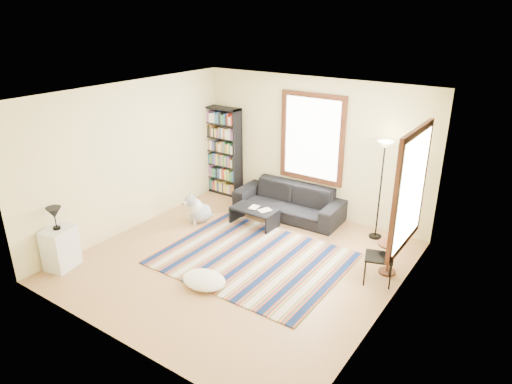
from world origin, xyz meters
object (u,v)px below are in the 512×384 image
Objects in this scene: floor_cushion at (204,280)px; side_table at (389,258)px; white_cabinet at (60,248)px; folding_chair at (379,257)px; floor_lamp at (380,191)px; dog at (200,207)px; sofa at (289,201)px; coffee_table at (254,217)px; bookshelf at (223,151)px.

side_table is (2.22, 1.97, 0.18)m from floor_cushion.
folding_chair is at bearing 16.90° from white_cabinet.
floor_lamp is at bearing 119.44° from side_table.
dog is (-3.15, -1.34, -0.62)m from floor_lamp.
folding_chair is (2.17, 1.63, 0.34)m from floor_cushion.
sofa is at bearing -176.89° from floor_lamp.
dog is (-0.98, -0.48, 0.13)m from coffee_table.
dog is (-1.31, -1.24, -0.01)m from sofa.
floor_lamp is 3.44× the size of side_table.
floor_cushion is 1.05× the size of white_cabinet.
bookshelf is 4.64m from folding_chair.
bookshelf is at bearing 128.21° from dog.
folding_chair is (2.73, -0.57, 0.25)m from coffee_table.
white_cabinet is (-4.50, -2.88, 0.08)m from side_table.
coffee_table is at bearing 104.45° from floor_cushion.
side_table is (2.45, -0.98, -0.06)m from sofa.
white_cabinet reaches higher than dog.
dog reaches higher than coffee_table.
sofa is at bearing 158.13° from side_table.
sofa is at bearing 94.55° from floor_cushion.
folding_chair is (0.56, -1.42, -0.50)m from floor_lamp.
white_cabinet is 1.12× the size of dog.
sofa is at bearing 132.84° from folding_chair.
floor_cushion is at bearing 8.96° from white_cabinet.
coffee_table is at bearing 42.42° from dog.
coffee_table is 1.05× the size of folding_chair.
bookshelf reaches higher than floor_lamp.
floor_lamp is (1.61, 3.05, 0.84)m from floor_cushion.
floor_cushion is at bearing -161.42° from folding_chair.
floor_lamp is at bearing 1.25° from sofa.
white_cabinet is (-2.28, -0.91, 0.26)m from floor_cushion.
coffee_table is at bearing 149.98° from folding_chair.
bookshelf is 3.98m from floor_cushion.
sofa is 2.05m from bookshelf.
dog is at bearing 160.36° from folding_chair.
folding_chair is at bearing -30.71° from sofa.
floor_lamp is 2.16× the size of folding_chair.
coffee_table is 1.10m from dog.
floor_cushion is at bearing -87.32° from sofa.
bookshelf is at bearing 147.10° from coffee_table.
dog is at bearing -138.62° from sofa.
floor_cushion is 1.18× the size of dog.
folding_chair is 1.23× the size of white_cabinet.
bookshelf is 2.22× the size of coffee_table.
floor_cushion is (0.23, -2.95, -0.23)m from sofa.
side_table is at bearing -23.73° from sofa.
sofa is 0.84m from coffee_table.
white_cabinet reaches higher than floor_cushion.
bookshelf is 3.76m from floor_lamp.
dog reaches higher than side_table.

